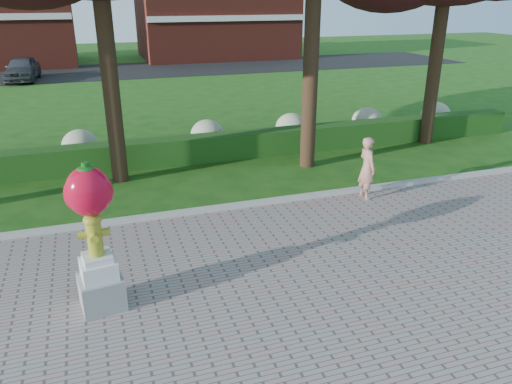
% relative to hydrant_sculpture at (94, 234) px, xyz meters
% --- Properties ---
extents(ground, '(100.00, 100.00, 0.00)m').
position_rel_hydrant_sculpture_xyz_m(ground, '(2.76, 0.22, -1.37)').
color(ground, '#194A12').
rests_on(ground, ground).
extents(curb, '(40.00, 0.18, 0.15)m').
position_rel_hydrant_sculpture_xyz_m(curb, '(2.76, 3.22, -1.30)').
color(curb, '#ADADA5').
rests_on(curb, ground).
extents(lawn_hedge, '(24.00, 0.70, 0.80)m').
position_rel_hydrant_sculpture_xyz_m(lawn_hedge, '(2.76, 7.22, -0.97)').
color(lawn_hedge, '#1F4112').
rests_on(lawn_hedge, ground).
extents(hydrangea_row, '(20.10, 1.10, 0.99)m').
position_rel_hydrant_sculpture_xyz_m(hydrangea_row, '(3.34, 8.22, -0.82)').
color(hydrangea_row, '#A0A47D').
rests_on(hydrangea_row, ground).
extents(street, '(50.00, 8.00, 0.02)m').
position_rel_hydrant_sculpture_xyz_m(street, '(2.76, 28.22, -1.36)').
color(street, black).
rests_on(street, ground).
extents(building_right, '(12.00, 8.00, 6.40)m').
position_rel_hydrant_sculpture_xyz_m(building_right, '(10.76, 34.22, 1.83)').
color(building_right, maroon).
rests_on(building_right, ground).
extents(hydrant_sculpture, '(0.76, 0.76, 2.51)m').
position_rel_hydrant_sculpture_xyz_m(hydrant_sculpture, '(0.00, 0.00, 0.00)').
color(hydrant_sculpture, gray).
rests_on(hydrant_sculpture, walkway).
extents(woman, '(0.39, 0.59, 1.59)m').
position_rel_hydrant_sculpture_xyz_m(woman, '(6.58, 2.82, -0.54)').
color(woman, tan).
rests_on(woman, walkway).
extents(parked_car, '(2.03, 4.27, 1.41)m').
position_rel_hydrant_sculpture_xyz_m(parked_car, '(-3.38, 25.81, -0.65)').
color(parked_car, '#42434A').
rests_on(parked_car, street).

